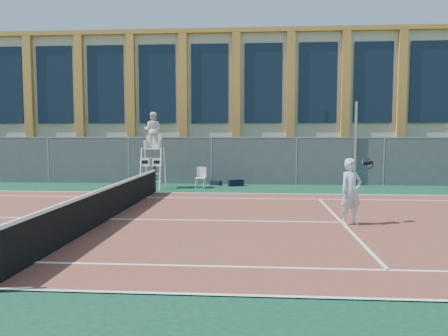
# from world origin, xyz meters

# --- Properties ---
(ground) EXTENTS (120.00, 120.00, 0.00)m
(ground) POSITION_xyz_m (0.00, 0.00, 0.00)
(ground) COLOR #233814
(apron) EXTENTS (36.00, 20.00, 0.01)m
(apron) POSITION_xyz_m (0.00, 1.00, 0.01)
(apron) COLOR #0C3621
(apron) RESTS_ON ground
(tennis_court) EXTENTS (23.77, 10.97, 0.02)m
(tennis_court) POSITION_xyz_m (0.00, 0.00, 0.02)
(tennis_court) COLOR brown
(tennis_court) RESTS_ON apron
(tennis_net) EXTENTS (0.10, 11.30, 1.10)m
(tennis_net) POSITION_xyz_m (0.00, 0.00, 0.54)
(tennis_net) COLOR black
(tennis_net) RESTS_ON ground
(fence) EXTENTS (40.00, 0.06, 2.20)m
(fence) POSITION_xyz_m (0.00, 8.80, 1.10)
(fence) COLOR #595E60
(fence) RESTS_ON ground
(hedge) EXTENTS (40.00, 1.40, 2.20)m
(hedge) POSITION_xyz_m (0.00, 10.00, 1.10)
(hedge) COLOR black
(hedge) RESTS_ON ground
(building) EXTENTS (45.00, 10.60, 8.22)m
(building) POSITION_xyz_m (0.00, 17.95, 4.15)
(building) COLOR beige
(building) RESTS_ON ground
(steel_pole) EXTENTS (0.12, 0.12, 3.87)m
(steel_pole) POSITION_xyz_m (8.67, 8.70, 1.93)
(steel_pole) COLOR #9EA0A5
(steel_pole) RESTS_ON ground
(umpire_chair) EXTENTS (0.94, 1.45, 3.38)m
(umpire_chair) POSITION_xyz_m (-0.39, 7.05, 2.46)
(umpire_chair) COLOR white
(umpire_chair) RESTS_ON ground
(plastic_chair) EXTENTS (0.47, 0.47, 0.92)m
(plastic_chair) POSITION_xyz_m (1.69, 7.28, 0.55)
(plastic_chair) COLOR silver
(plastic_chair) RESTS_ON apron
(sports_bag_near) EXTENTS (0.76, 0.53, 0.30)m
(sports_bag_near) POSITION_xyz_m (3.18, 8.05, 0.16)
(sports_bag_near) COLOR black
(sports_bag_near) RESTS_ON apron
(sports_bag_far) EXTENTS (0.56, 0.41, 0.20)m
(sports_bag_far) POSITION_xyz_m (2.25, 8.35, 0.11)
(sports_bag_far) COLOR black
(sports_bag_far) RESTS_ON apron
(tennis_player) EXTENTS (1.03, 0.77, 1.75)m
(tennis_player) POSITION_xyz_m (6.57, -0.28, 0.91)
(tennis_player) COLOR #ABBBCD
(tennis_player) RESTS_ON tennis_court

